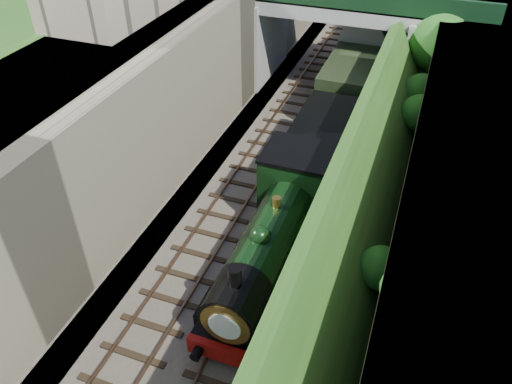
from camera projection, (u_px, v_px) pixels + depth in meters
trackbed at (325, 112)px, 30.96m from camera, size 10.00×90.00×0.20m
retaining_wall at (242, 48)px, 30.39m from camera, size 1.00×90.00×7.00m
street_plateau_left at (190, 41)px, 31.34m from camera, size 6.00×90.00×7.00m
street_plateau_right at (504, 92)px, 26.52m from camera, size 8.00×90.00×6.25m
embankment_slope at (412, 96)px, 27.10m from camera, size 4.39×90.00×6.36m
track_left at (294, 105)px, 31.42m from camera, size 2.50×90.00×0.20m
track_right at (345, 114)px, 30.55m from camera, size 2.50×90.00×0.20m
road_bridge at (361, 30)px, 31.25m from camera, size 16.00×6.40×7.25m
tree at (443, 44)px, 27.81m from camera, size 3.60×3.80×6.60m
locomotive at (274, 236)px, 19.39m from camera, size 3.10×10.22×3.83m
tender at (321, 147)px, 25.03m from camera, size 2.70×6.00×3.05m
coach_front at (367, 48)px, 34.12m from camera, size 2.90×18.00×3.70m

